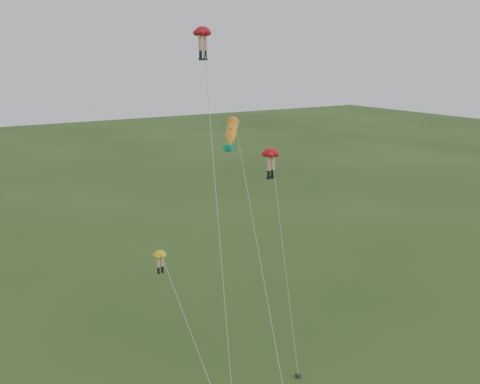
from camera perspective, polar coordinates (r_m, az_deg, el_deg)
ground at (r=38.00m, az=1.02°, el=-19.39°), size 300.00×300.00×0.00m
legs_kite_red_high at (r=39.65m, az=-3.96°, el=15.87°), size 4.96×11.73×23.15m
legs_kite_red_mid at (r=36.39m, az=3.37°, el=3.48°), size 1.50×5.19×15.06m
legs_kite_yellow at (r=36.15m, az=-8.24°, el=-7.51°), size 0.97×9.92×8.49m
fish_kite at (r=40.00m, az=-0.86°, el=6.37°), size 3.61×11.64×16.91m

